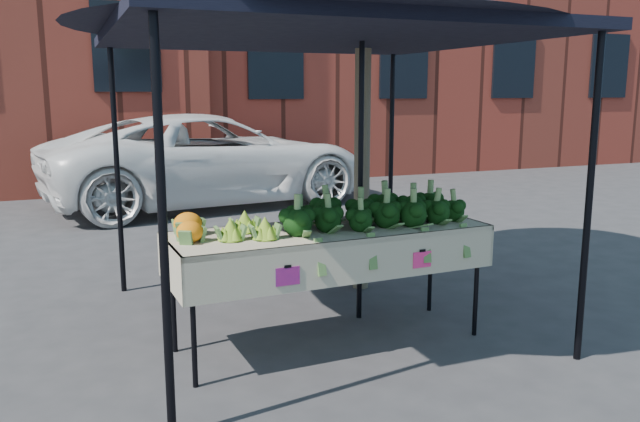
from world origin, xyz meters
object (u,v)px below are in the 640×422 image
(table, at_px, (330,287))
(canopy, at_px, (317,159))
(vehicle, at_px, (207,38))
(street_tree, at_px, (363,61))

(table, relative_size, canopy, 0.77)
(canopy, bearing_deg, vehicle, 85.94)
(canopy, bearing_deg, street_tree, 43.70)
(canopy, distance_m, vehicle, 6.16)
(vehicle, xyz_separation_m, street_tree, (0.31, -5.28, -0.59))
(canopy, relative_size, vehicle, 0.57)
(table, height_order, street_tree, street_tree)
(table, distance_m, street_tree, 2.28)
(table, bearing_deg, vehicle, 85.37)
(vehicle, relative_size, street_tree, 1.27)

